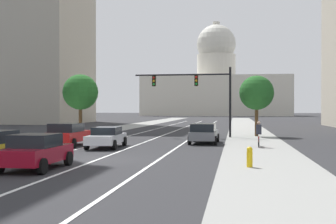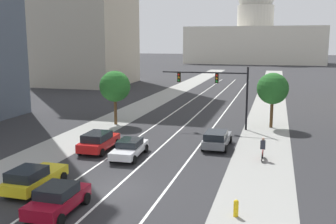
{
  "view_description": "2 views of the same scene",
  "coord_description": "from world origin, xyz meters",
  "px_view_note": "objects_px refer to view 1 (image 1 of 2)",
  "views": [
    {
      "loc": [
        6.8,
        -21.32,
        2.57
      ],
      "look_at": [
        -0.19,
        24.51,
        2.21
      ],
      "focal_mm": 47.1,
      "sensor_mm": 36.0,
      "label": 1
    },
    {
      "loc": [
        9.11,
        -20.88,
        8.83
      ],
      "look_at": [
        -1.22,
        16.54,
        1.78
      ],
      "focal_mm": 42.24,
      "sensor_mm": 36.0,
      "label": 2
    }
  ],
  "objects_px": {
    "cyclist": "(259,134)",
    "car_gray": "(204,133)",
    "car_crimson": "(36,151)",
    "traffic_signal_mast": "(198,87)",
    "capitol_building": "(216,87)",
    "car_white": "(107,137)",
    "street_tree_mid_left": "(80,92)",
    "car_red": "(68,134)",
    "fire_hydrant": "(250,157)",
    "street_tree_near_right": "(257,93)"
  },
  "relations": [
    {
      "from": "car_red",
      "to": "car_crimson",
      "type": "bearing_deg",
      "value": -165.81
    },
    {
      "from": "car_red",
      "to": "fire_hydrant",
      "type": "distance_m",
      "value": 15.16
    },
    {
      "from": "car_crimson",
      "to": "street_tree_mid_left",
      "type": "xyz_separation_m",
      "value": [
        -5.75,
        21.26,
        3.3
      ]
    },
    {
      "from": "car_crimson",
      "to": "street_tree_mid_left",
      "type": "relative_size",
      "value": 0.71
    },
    {
      "from": "car_red",
      "to": "fire_hydrant",
      "type": "bearing_deg",
      "value": -128.64
    },
    {
      "from": "capitol_building",
      "to": "street_tree_mid_left",
      "type": "xyz_separation_m",
      "value": [
        -7.26,
        -121.73,
        -6.27
      ]
    },
    {
      "from": "traffic_signal_mast",
      "to": "cyclist",
      "type": "distance_m",
      "value": 11.65
    },
    {
      "from": "car_red",
      "to": "car_white",
      "type": "bearing_deg",
      "value": -107.92
    },
    {
      "from": "car_crimson",
      "to": "traffic_signal_mast",
      "type": "height_order",
      "value": "traffic_signal_mast"
    },
    {
      "from": "car_red",
      "to": "capitol_building",
      "type": "bearing_deg",
      "value": -2.82
    },
    {
      "from": "cyclist",
      "to": "street_tree_mid_left",
      "type": "xyz_separation_m",
      "value": [
        -15.62,
        8.99,
        3.22
      ]
    },
    {
      "from": "car_red",
      "to": "street_tree_near_right",
      "type": "xyz_separation_m",
      "value": [
        13.31,
        12.73,
        3.2
      ]
    },
    {
      "from": "capitol_building",
      "to": "car_white",
      "type": "distance_m",
      "value": 133.0
    },
    {
      "from": "capitol_building",
      "to": "fire_hydrant",
      "type": "bearing_deg",
      "value": -86.98
    },
    {
      "from": "car_red",
      "to": "street_tree_near_right",
      "type": "bearing_deg",
      "value": -47.12
    },
    {
      "from": "car_crimson",
      "to": "car_red",
      "type": "relative_size",
      "value": 0.88
    },
    {
      "from": "car_gray",
      "to": "fire_hydrant",
      "type": "xyz_separation_m",
      "value": [
        2.88,
        -12.77,
        -0.31
      ]
    },
    {
      "from": "car_gray",
      "to": "car_red",
      "type": "bearing_deg",
      "value": 111.81
    },
    {
      "from": "car_red",
      "to": "fire_hydrant",
      "type": "xyz_separation_m",
      "value": [
        11.98,
        -9.29,
        -0.36
      ]
    },
    {
      "from": "cyclist",
      "to": "car_gray",
      "type": "bearing_deg",
      "value": 58.28
    },
    {
      "from": "car_white",
      "to": "cyclist",
      "type": "height_order",
      "value": "cyclist"
    },
    {
      "from": "car_white",
      "to": "street_tree_mid_left",
      "type": "relative_size",
      "value": 0.83
    },
    {
      "from": "car_crimson",
      "to": "fire_hydrant",
      "type": "relative_size",
      "value": 4.46
    },
    {
      "from": "capitol_building",
      "to": "street_tree_mid_left",
      "type": "relative_size",
      "value": 9.08
    },
    {
      "from": "car_white",
      "to": "car_gray",
      "type": "distance_m",
      "value": 7.5
    },
    {
      "from": "car_white",
      "to": "traffic_signal_mast",
      "type": "distance_m",
      "value": 13.43
    },
    {
      "from": "car_white",
      "to": "car_red",
      "type": "height_order",
      "value": "car_red"
    },
    {
      "from": "car_crimson",
      "to": "street_tree_near_right",
      "type": "relative_size",
      "value": 0.72
    },
    {
      "from": "cyclist",
      "to": "fire_hydrant",
      "type": "bearing_deg",
      "value": 176.32
    },
    {
      "from": "traffic_signal_mast",
      "to": "street_tree_mid_left",
      "type": "xyz_separation_m",
      "value": [
        -10.77,
        -0.96,
        -0.41
      ]
    },
    {
      "from": "capitol_building",
      "to": "car_red",
      "type": "bearing_deg",
      "value": -91.98
    },
    {
      "from": "fire_hydrant",
      "to": "capitol_building",
      "type": "bearing_deg",
      "value": 93.02
    },
    {
      "from": "car_crimson",
      "to": "street_tree_mid_left",
      "type": "height_order",
      "value": "street_tree_mid_left"
    },
    {
      "from": "capitol_building",
      "to": "fire_hydrant",
      "type": "relative_size",
      "value": 57.05
    },
    {
      "from": "capitol_building",
      "to": "car_crimson",
      "type": "distance_m",
      "value": 143.32
    },
    {
      "from": "car_gray",
      "to": "street_tree_near_right",
      "type": "height_order",
      "value": "street_tree_near_right"
    },
    {
      "from": "fire_hydrant",
      "to": "cyclist",
      "type": "relative_size",
      "value": 0.53
    },
    {
      "from": "car_crimson",
      "to": "car_white",
      "type": "bearing_deg",
      "value": -0.39
    },
    {
      "from": "traffic_signal_mast",
      "to": "cyclist",
      "type": "relative_size",
      "value": 5.09
    },
    {
      "from": "car_crimson",
      "to": "cyclist",
      "type": "relative_size",
      "value": 2.36
    },
    {
      "from": "car_crimson",
      "to": "cyclist",
      "type": "height_order",
      "value": "cyclist"
    },
    {
      "from": "fire_hydrant",
      "to": "street_tree_near_right",
      "type": "distance_m",
      "value": 22.35
    },
    {
      "from": "capitol_building",
      "to": "car_crimson",
      "type": "relative_size",
      "value": 12.78
    },
    {
      "from": "traffic_signal_mast",
      "to": "car_red",
      "type": "bearing_deg",
      "value": -126.36
    },
    {
      "from": "car_red",
      "to": "traffic_signal_mast",
      "type": "relative_size",
      "value": 0.53
    },
    {
      "from": "car_white",
      "to": "fire_hydrant",
      "type": "height_order",
      "value": "car_white"
    },
    {
      "from": "car_gray",
      "to": "cyclist",
      "type": "relative_size",
      "value": 2.67
    },
    {
      "from": "car_crimson",
      "to": "car_red",
      "type": "height_order",
      "value": "car_red"
    },
    {
      "from": "car_gray",
      "to": "car_crimson",
      "type": "height_order",
      "value": "car_crimson"
    },
    {
      "from": "car_gray",
      "to": "street_tree_mid_left",
      "type": "bearing_deg",
      "value": 62.03
    }
  ]
}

